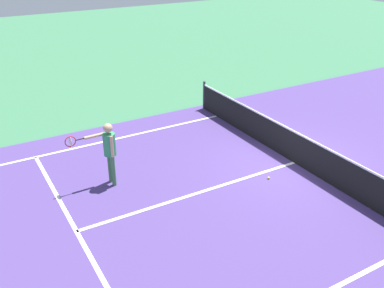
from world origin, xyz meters
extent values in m
plane|color=#38724C|center=(0.00, 0.00, 0.00)|extent=(60.00, 60.00, 0.00)
cube|color=#4C387A|center=(0.00, 0.00, 0.00)|extent=(10.62, 24.40, 0.00)
cube|color=white|center=(-4.11, -5.95, 0.00)|extent=(0.10, 11.89, 0.01)
cube|color=white|center=(0.00, -6.40, 0.00)|extent=(8.22, 0.10, 0.01)
cube|color=white|center=(0.00, -3.20, 0.00)|extent=(0.10, 6.40, 0.01)
cylinder|color=#33383D|center=(-4.98, 0.00, 0.54)|extent=(0.09, 0.09, 1.07)
cube|color=black|center=(0.00, 0.00, 0.46)|extent=(9.97, 0.02, 0.91)
cube|color=white|center=(0.00, 0.00, 0.94)|extent=(9.97, 0.03, 0.05)
cylinder|color=#3F7247|center=(-1.45, -4.94, 0.42)|extent=(0.11, 0.11, 0.85)
cylinder|color=#3F7247|center=(-1.67, -4.95, 0.42)|extent=(0.11, 0.11, 0.85)
cylinder|color=#338C59|center=(-1.56, -4.95, 1.15)|extent=(0.32, 0.32, 0.60)
sphere|color=tan|center=(-1.56, -4.95, 1.60)|extent=(0.23, 0.23, 0.23)
cylinder|color=tan|center=(-1.39, -4.94, 1.15)|extent=(0.08, 0.08, 0.58)
cylinder|color=tan|center=(-1.72, -5.24, 1.39)|extent=(0.10, 0.58, 0.08)
cylinder|color=black|center=(-1.70, -5.64, 1.39)|extent=(0.04, 0.22, 0.03)
torus|color=red|center=(-1.70, -5.88, 1.39)|extent=(0.03, 0.28, 0.28)
cylinder|color=silver|center=(-1.70, -5.88, 1.39)|extent=(0.25, 0.01, 0.25)
sphere|color=#CCE033|center=(0.35, -1.23, 0.03)|extent=(0.07, 0.07, 0.07)
camera|label=1|loc=(8.03, -8.09, 5.97)|focal=40.44mm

